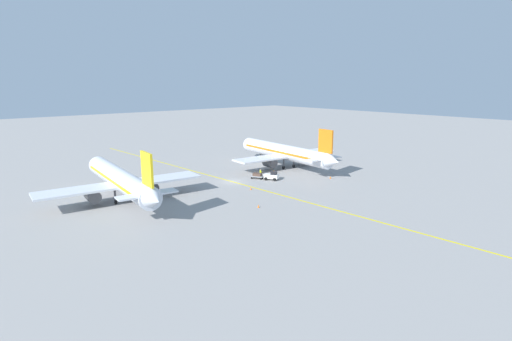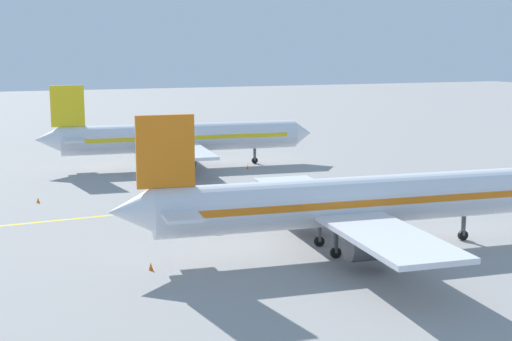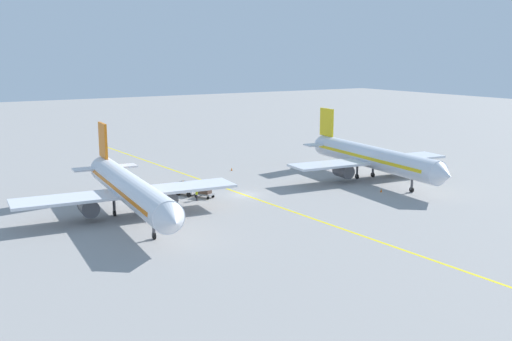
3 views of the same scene
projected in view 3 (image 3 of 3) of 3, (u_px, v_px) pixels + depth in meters
The scene contains 11 objects.
ground_plane at pixel (244, 195), 87.69m from camera, with size 400.00×400.00×0.00m, color gray.
apron_yellow_centreline at pixel (244, 195), 87.69m from camera, with size 0.40×120.00×0.01m, color yellow.
airplane_at_gate at pixel (371, 157), 97.33m from camera, with size 28.37×35.55×10.60m.
airplane_adjacent_stand at pixel (129, 189), 74.76m from camera, with size 28.34×35.55×10.60m.
baggage_tug_white at pixel (186, 189), 87.29m from camera, with size 2.81×3.35×2.11m.
baggage_cart_trailing at pixel (204, 193), 85.71m from camera, with size 2.48×2.95×1.24m.
ground_crew_worker at pixel (197, 194), 84.11m from camera, with size 0.26×0.58×1.68m.
traffic_cone_near_nose at pixel (100, 192), 88.16m from camera, with size 0.32×0.32×0.55m, color orange.
traffic_cone_mid_apron at pixel (226, 183), 94.36m from camera, with size 0.32×0.32×0.55m, color orange.
traffic_cone_by_wingtip at pixel (381, 190), 89.23m from camera, with size 0.32×0.32×0.55m, color orange.
traffic_cone_far_edge at pixel (232, 169), 105.61m from camera, with size 0.32×0.32×0.55m, color orange.
Camera 3 is at (43.28, 73.61, 20.34)m, focal length 42.00 mm.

